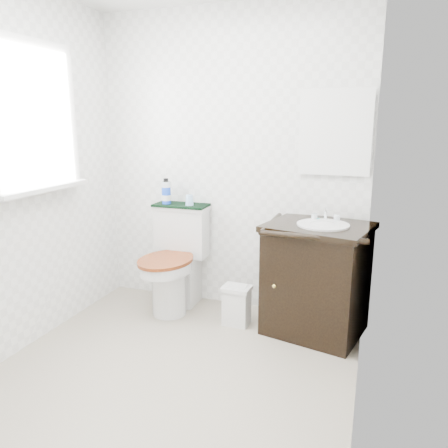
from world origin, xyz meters
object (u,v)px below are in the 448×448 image
Objects in this scene: toilet at (176,265)px; trash_bin at (237,305)px; cup at (189,200)px; vanity at (317,276)px; mouthwash_bottle at (166,192)px.

toilet is 0.63m from trash_bin.
cup is (-0.49, 0.25, 0.75)m from trash_bin.
vanity is 1.18m from cup.
trash_bin is at bearing -14.32° from toilet.
cup is (-1.07, 0.16, 0.47)m from vanity.
mouthwash_bottle is (-1.28, 0.16, 0.53)m from vanity.
cup is at bearing 171.41° from vanity.
vanity is at bearing 8.23° from trash_bin.
vanity is 0.65m from trash_bin.
cup reaches higher than toilet.
mouthwash_bottle reaches higher than toilet.
vanity is (1.16, -0.06, 0.06)m from toilet.
cup is at bearing 48.59° from toilet.
toilet is at bearing 165.68° from trash_bin.
mouthwash_bottle is at bearing 140.27° from toilet.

